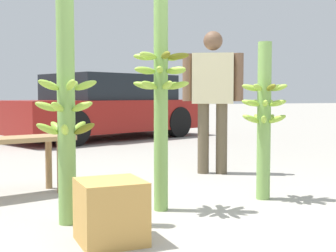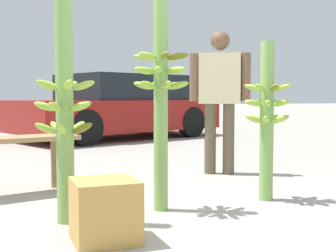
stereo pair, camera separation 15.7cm
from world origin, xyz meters
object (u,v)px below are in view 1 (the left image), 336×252
Objects in this scene: banana_stalk_center at (161,96)px; banana_stalk_left at (66,108)px; vendor_person at (213,90)px; banana_stalk_right at (264,116)px; produce_crate at (111,211)px; parked_car at (105,107)px.

banana_stalk_left is at bearing -172.13° from banana_stalk_center.
vendor_person is (1.15, 1.32, 0.06)m from banana_stalk_center.
banana_stalk_right is (0.93, 0.02, -0.17)m from banana_stalk_center.
banana_stalk_center is at bearing -178.71° from banana_stalk_right.
banana_stalk_right is 3.52× the size of produce_crate.
banana_stalk_left is 1.65m from banana_stalk_right.
parked_car is 12.24× the size of produce_crate.
banana_stalk_right is 0.29× the size of parked_car.
banana_stalk_center reaches higher than produce_crate.
produce_crate is (-1.71, -1.92, -0.73)m from vendor_person.
vendor_person is at bearing 157.55° from parked_car.
banana_stalk_right is at bearing 4.18° from banana_stalk_left.
produce_crate is (0.15, -0.50, -0.60)m from banana_stalk_left.
vendor_person reaches higher than produce_crate.
banana_stalk_left is 1.00× the size of vendor_person.
banana_stalk_left reaches higher than parked_car.
produce_crate is (-0.56, -0.60, -0.67)m from banana_stalk_center.
banana_stalk_left is at bearing 107.13° from produce_crate.
banana_stalk_right is 0.83× the size of vendor_person.
banana_stalk_left is 4.22× the size of produce_crate.
banana_stalk_left is 1.00× the size of banana_stalk_center.
banana_stalk_center is 0.35× the size of parked_car.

